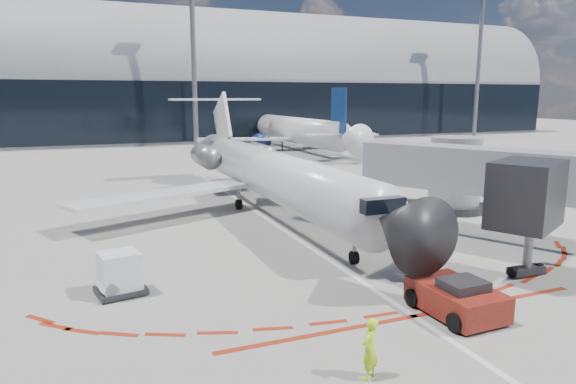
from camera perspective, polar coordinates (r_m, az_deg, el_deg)
name	(u,v)px	position (r m, az deg, el deg)	size (l,w,h in m)	color
ground	(289,233)	(28.03, 0.06, -4.62)	(260.00, 260.00, 0.00)	gray
apron_centerline	(276,225)	(29.83, -1.37, -3.67)	(0.25, 40.00, 0.01)	silver
apron_stop_bar	(414,316)	(18.46, 13.83, -13.26)	(14.00, 0.25, 0.01)	maroon
terminal_building	(144,89)	(90.64, -15.70, 11.01)	(150.00, 24.15, 24.00)	#94989A
jet_bridge	(474,177)	(30.01, 19.96, 1.63)	(10.03, 15.20, 4.90)	gray
light_mast_centre	(194,58)	(74.80, -10.44, 14.42)	(0.70, 0.70, 25.00)	slate
light_mast_east	(479,66)	(97.99, 20.41, 13.02)	(0.70, 0.70, 25.00)	slate
regional_jet	(269,173)	(32.65, -2.12, 2.17)	(24.92, 30.73, 7.70)	silver
pushback_tug	(456,298)	(18.81, 18.20, -11.11)	(2.26, 5.12, 1.32)	#5F140D
ramp_worker	(370,349)	(14.25, 9.06, -16.81)	(0.62, 0.41, 1.70)	#C3FF1A
uld_container	(120,274)	(20.49, -18.19, -8.63)	(1.98, 1.77, 1.64)	black
safety_cone_right	(448,278)	(21.60, 17.39, -9.11)	(0.38, 0.38, 0.53)	#E16504
bg_airliner_1	(294,112)	(72.47, 0.63, 8.93)	(31.99, 33.87, 10.35)	silver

